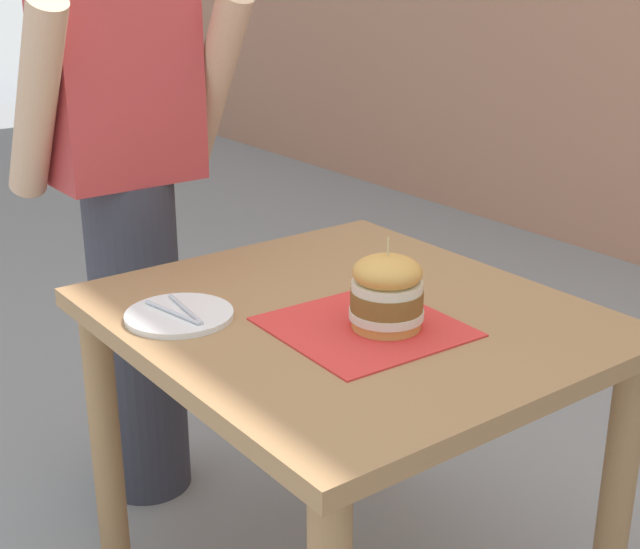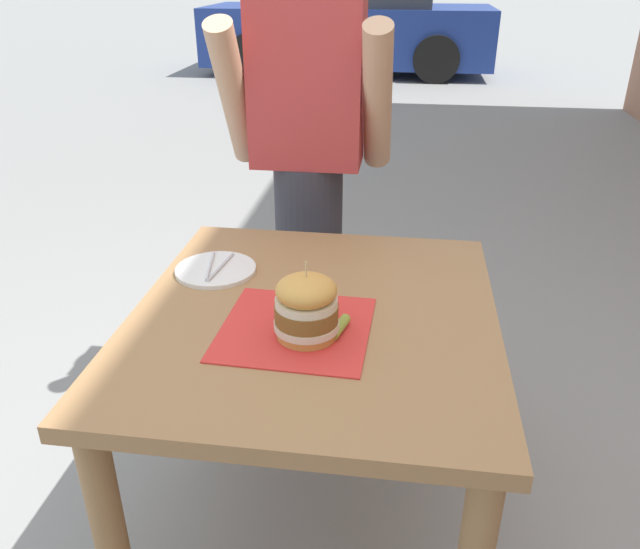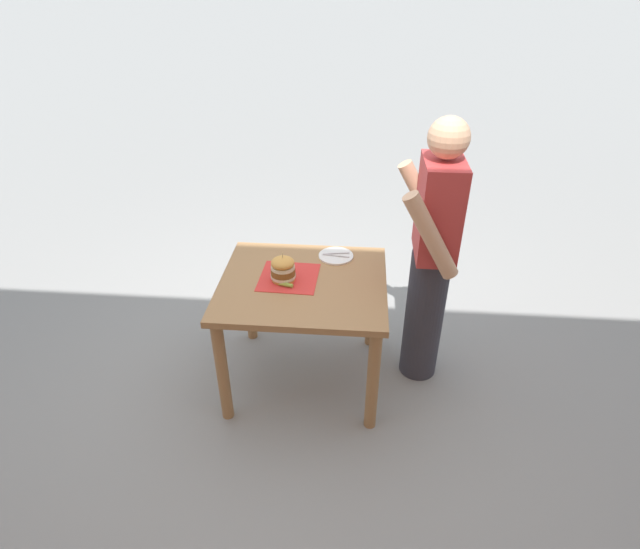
{
  "view_description": "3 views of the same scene",
  "coord_description": "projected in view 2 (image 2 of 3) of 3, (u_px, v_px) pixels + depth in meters",
  "views": [
    {
      "loc": [
        -1.07,
        -1.32,
        1.46
      ],
      "look_at": [
        0.0,
        0.1,
        0.8
      ],
      "focal_mm": 50.0,
      "sensor_mm": 36.0,
      "label": 1
    },
    {
      "loc": [
        0.2,
        -1.3,
        1.51
      ],
      "look_at": [
        0.0,
        0.1,
        0.8
      ],
      "focal_mm": 35.0,
      "sensor_mm": 36.0,
      "label": 2
    },
    {
      "loc": [
        2.43,
        0.3,
        2.34
      ],
      "look_at": [
        0.0,
        0.1,
        0.8
      ],
      "focal_mm": 28.0,
      "sensor_mm": 36.0,
      "label": 3
    }
  ],
  "objects": [
    {
      "name": "ground_plane",
      "position": [
        315.0,
        531.0,
        1.85
      ],
      "size": [
        80.0,
        80.0,
        0.0
      ],
      "primitive_type": "plane",
      "color": "gray"
    },
    {
      "name": "patio_table",
      "position": [
        314.0,
        356.0,
        1.57
      ],
      "size": [
        0.88,
        0.98,
        0.75
      ],
      "color": "#9E7247",
      "rests_on": "ground"
    },
    {
      "name": "serving_paper",
      "position": [
        295.0,
        328.0,
        1.44
      ],
      "size": [
        0.35,
        0.35,
        0.0
      ],
      "primitive_type": "cube",
      "rotation": [
        0.0,
        0.0,
        -0.03
      ],
      "color": "red",
      "rests_on": "patio_table"
    },
    {
      "name": "sandwich",
      "position": [
        304.0,
        307.0,
        1.38
      ],
      "size": [
        0.15,
        0.15,
        0.18
      ],
      "color": "gold",
      "rests_on": "serving_paper"
    },
    {
      "name": "pickle_spear",
      "position": [
        340.0,
        327.0,
        1.42
      ],
      "size": [
        0.04,
        0.09,
        0.02
      ],
      "primitive_type": "cylinder",
      "rotation": [
        0.0,
        1.57,
        1.33
      ],
      "color": "#8EA83D",
      "rests_on": "serving_paper"
    },
    {
      "name": "side_plate_with_forks",
      "position": [
        216.0,
        270.0,
        1.7
      ],
      "size": [
        0.22,
        0.22,
        0.02
      ],
      "color": "white",
      "rests_on": "patio_table"
    },
    {
      "name": "diner_across_table",
      "position": [
        308.0,
        167.0,
        2.13
      ],
      "size": [
        0.55,
        0.35,
        1.69
      ],
      "color": "#33333D",
      "rests_on": "ground"
    },
    {
      "name": "parked_car_near_curb",
      "position": [
        351.0,
        22.0,
        9.3
      ],
      "size": [
        4.2,
        1.84,
        1.6
      ],
      "color": "navy",
      "rests_on": "ground"
    }
  ]
}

